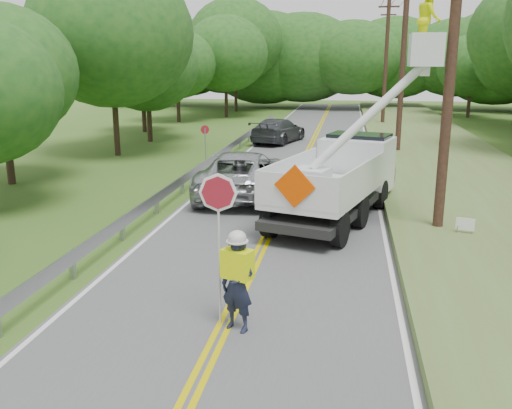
# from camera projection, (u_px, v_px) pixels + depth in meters

# --- Properties ---
(ground) EXTENTS (140.00, 140.00, 0.00)m
(ground) POSITION_uv_depth(u_px,v_px,m) (195.00, 388.00, 8.87)
(ground) COLOR #345319
(ground) RESTS_ON ground
(road) EXTENTS (7.20, 96.00, 0.03)m
(road) POSITION_uv_depth(u_px,v_px,m) (289.00, 192.00, 22.25)
(road) COLOR #515254
(road) RESTS_ON ground
(guardrail) EXTENTS (0.18, 48.00, 0.77)m
(guardrail) POSITION_uv_depth(u_px,v_px,m) (197.00, 171.00, 23.61)
(guardrail) COLOR #96979E
(guardrail) RESTS_ON ground
(utility_poles) EXTENTS (1.60, 43.30, 10.00)m
(utility_poles) POSITION_uv_depth(u_px,v_px,m) (418.00, 56.00, 23.04)
(utility_poles) COLOR black
(utility_poles) RESTS_ON ground
(tall_grass_verge) EXTENTS (7.00, 96.00, 0.30)m
(tall_grass_verge) POSITION_uv_depth(u_px,v_px,m) (475.00, 195.00, 21.10)
(tall_grass_verge) COLOR #4F652C
(tall_grass_verge) RESTS_ON ground
(treeline_left) EXTENTS (10.98, 57.92, 11.47)m
(treeline_left) POSITION_uv_depth(u_px,v_px,m) (170.00, 50.00, 38.62)
(treeline_left) COLOR #332319
(treeline_left) RESTS_ON ground
(treeline_horizon) EXTENTS (55.46, 13.38, 10.25)m
(treeline_horizon) POSITION_uv_depth(u_px,v_px,m) (346.00, 58.00, 60.93)
(treeline_horizon) COLOR #1A491A
(treeline_horizon) RESTS_ON ground
(flagger) EXTENTS (1.16, 0.66, 3.02)m
(flagger) POSITION_uv_depth(u_px,v_px,m) (237.00, 277.00, 10.51)
(flagger) COLOR #191E33
(flagger) RESTS_ON road
(bucket_truck) EXTENTS (5.01, 7.55, 6.99)m
(bucket_truck) POSITION_uv_depth(u_px,v_px,m) (349.00, 168.00, 18.68)
(bucket_truck) COLOR black
(bucket_truck) RESTS_ON road
(suv_silver) EXTENTS (3.15, 6.37, 1.74)m
(suv_silver) POSITION_uv_depth(u_px,v_px,m) (242.00, 174.00, 21.34)
(suv_silver) COLOR #A4A6AB
(suv_silver) RESTS_ON road
(suv_darkgrey) EXTENTS (3.44, 5.68, 1.54)m
(suv_darkgrey) POSITION_uv_depth(u_px,v_px,m) (278.00, 130.00, 35.65)
(suv_darkgrey) COLOR #3C3F44
(suv_darkgrey) RESTS_ON road
(stop_sign_permanent) EXTENTS (0.39, 0.25, 2.08)m
(stop_sign_permanent) POSITION_uv_depth(u_px,v_px,m) (205.00, 140.00, 27.09)
(stop_sign_permanent) COLOR #96979E
(stop_sign_permanent) RESTS_ON ground
(yard_sign) EXTENTS (0.50, 0.18, 0.74)m
(yard_sign) POSITION_uv_depth(u_px,v_px,m) (465.00, 225.00, 15.83)
(yard_sign) COLOR white
(yard_sign) RESTS_ON ground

